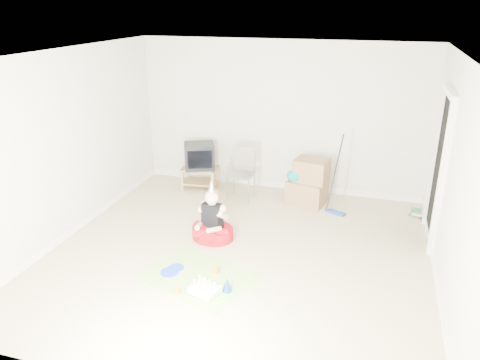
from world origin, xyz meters
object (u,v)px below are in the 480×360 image
(cardboard_boxes, at_px, (308,183))
(birthday_cake, at_px, (205,291))
(crt_tv, at_px, (199,156))
(tv_stand, at_px, (200,176))
(folding_chair, at_px, (241,174))
(seated_woman, at_px, (213,226))

(cardboard_boxes, distance_m, birthday_cake, 3.04)
(crt_tv, height_order, cardboard_boxes, crt_tv)
(tv_stand, relative_size, crt_tv, 1.25)
(birthday_cake, bearing_deg, tv_stand, 112.20)
(tv_stand, bearing_deg, cardboard_boxes, -3.32)
(tv_stand, relative_size, folding_chair, 0.71)
(tv_stand, xyz_separation_m, seated_woman, (0.87, -1.74, -0.04))
(crt_tv, bearing_deg, birthday_cake, -91.96)
(tv_stand, relative_size, birthday_cake, 1.70)
(crt_tv, height_order, seated_woman, seated_woman)
(crt_tv, xyz_separation_m, birthday_cake, (1.24, -3.05, -0.57))
(cardboard_boxes, xyz_separation_m, birthday_cake, (-0.72, -2.93, -0.32))
(folding_chair, xyz_separation_m, birthday_cake, (0.39, -2.78, -0.40))
(crt_tv, bearing_deg, folding_chair, -41.42)
(cardboard_boxes, relative_size, seated_woman, 0.88)
(tv_stand, height_order, seated_woman, seated_woman)
(folding_chair, distance_m, birthday_cake, 2.84)
(tv_stand, relative_size, seated_woman, 0.74)
(cardboard_boxes, bearing_deg, birthday_cake, -103.72)
(folding_chair, relative_size, cardboard_boxes, 1.20)
(birthday_cake, bearing_deg, cardboard_boxes, 76.28)
(tv_stand, distance_m, cardboard_boxes, 1.97)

